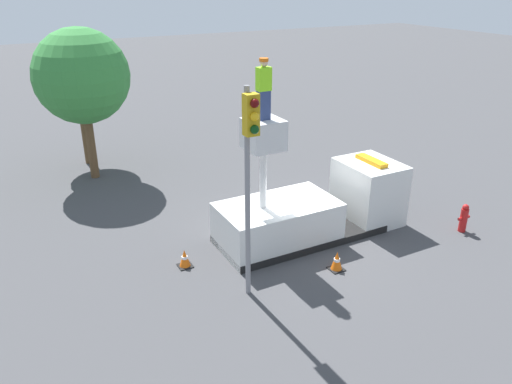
# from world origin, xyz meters

# --- Properties ---
(ground_plane) EXTENTS (120.00, 120.00, 0.00)m
(ground_plane) POSITION_xyz_m (0.00, 0.00, 0.00)
(ground_plane) COLOR #424244
(bucket_truck) EXTENTS (6.55, 2.25, 4.26)m
(bucket_truck) POSITION_xyz_m (0.49, 0.00, 0.91)
(bucket_truck) COLOR black
(bucket_truck) RESTS_ON ground
(worker) EXTENTS (0.40, 0.26, 1.75)m
(worker) POSITION_xyz_m (-1.45, 0.00, 5.14)
(worker) COLOR navy
(worker) RESTS_ON bucket_truck
(traffic_light_pole) EXTENTS (0.34, 0.57, 5.76)m
(traffic_light_pole) POSITION_xyz_m (-3.02, -2.16, 4.06)
(traffic_light_pole) COLOR gray
(traffic_light_pole) RESTS_ON ground
(fire_hydrant) EXTENTS (0.50, 0.26, 1.01)m
(fire_hydrant) POSITION_xyz_m (5.14, -2.27, 0.50)
(fire_hydrant) COLOR red
(fire_hydrant) RESTS_ON ground
(traffic_cone_rear) EXTENTS (0.43, 0.43, 0.56)m
(traffic_cone_rear) POSITION_xyz_m (-4.09, 0.09, 0.26)
(traffic_cone_rear) COLOR black
(traffic_cone_rear) RESTS_ON ground
(traffic_cone_curbside) EXTENTS (0.43, 0.43, 0.60)m
(traffic_cone_curbside) POSITION_xyz_m (-0.15, -2.22, 0.28)
(traffic_cone_curbside) COLOR black
(traffic_cone_curbside) RESTS_ON ground
(tree_left_bg) EXTENTS (3.85, 3.85, 6.30)m
(tree_left_bg) POSITION_xyz_m (-4.96, 8.83, 4.35)
(tree_left_bg) COLOR brown
(tree_left_bg) RESTS_ON ground
(tree_right_bg) EXTENTS (2.87, 2.87, 5.61)m
(tree_right_bg) POSITION_xyz_m (-4.82, 10.81, 4.14)
(tree_right_bg) COLOR brown
(tree_right_bg) RESTS_ON ground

